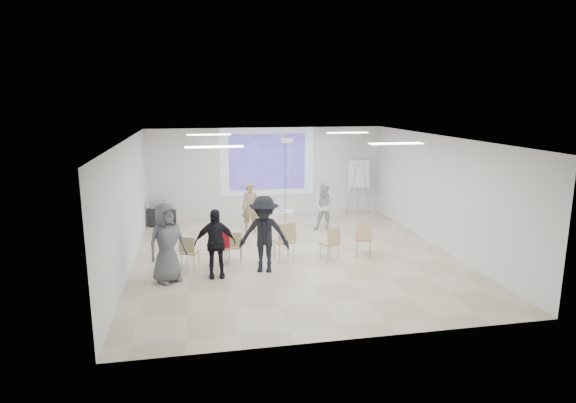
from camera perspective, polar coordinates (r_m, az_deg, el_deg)
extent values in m
cube|color=beige|center=(12.46, 0.70, -6.62)|extent=(8.00, 9.00, 0.10)
cube|color=white|center=(11.84, 0.74, 7.75)|extent=(8.00, 9.00, 0.10)
cube|color=silver|center=(16.47, -2.49, 3.54)|extent=(8.00, 0.10, 3.00)
cube|color=silver|center=(11.93, -18.70, -0.39)|extent=(0.10, 9.00, 3.00)
cube|color=silver|center=(13.46, 17.87, 1.03)|extent=(0.10, 9.00, 3.00)
cube|color=silver|center=(16.36, -2.46, 4.72)|extent=(3.20, 0.01, 2.30)
cube|color=#3F33AF|center=(16.34, -2.46, 4.71)|extent=(2.60, 0.01, 1.90)
cylinder|color=silver|center=(14.52, -0.39, -3.58)|extent=(0.51, 0.51, 0.05)
cylinder|color=white|center=(14.44, -0.39, -2.46)|extent=(0.14, 0.14, 0.59)
cylinder|color=silver|center=(14.37, -0.39, -1.23)|extent=(0.70, 0.70, 0.04)
cube|color=white|center=(14.36, -0.18, -1.14)|extent=(0.22, 0.20, 0.01)
cube|color=teal|center=(14.37, -0.75, -1.10)|extent=(0.18, 0.21, 0.01)
imported|color=#95785B|center=(14.44, -4.45, -0.32)|extent=(0.65, 0.46, 1.70)
imported|color=silver|center=(14.60, 4.41, -0.36)|extent=(0.96, 0.88, 1.62)
cube|color=white|center=(14.65, -3.88, 0.95)|extent=(0.05, 0.13, 0.04)
cube|color=white|center=(14.73, 3.50, 0.89)|extent=(0.08, 0.13, 0.04)
cube|color=tan|center=(11.65, -11.53, -5.87)|extent=(0.49, 0.49, 0.04)
cube|color=tan|center=(11.43, -11.93, -5.07)|extent=(0.38, 0.22, 0.36)
cylinder|color=gray|center=(11.64, -12.48, -7.00)|extent=(0.03, 0.03, 0.39)
cylinder|color=#96999E|center=(11.52, -11.08, -7.13)|extent=(0.03, 0.03, 0.39)
cylinder|color=#979A9F|center=(11.90, -11.88, -6.54)|extent=(0.03, 0.03, 0.39)
cylinder|color=#95989D|center=(11.79, -10.51, -6.67)|extent=(0.03, 0.03, 0.39)
cube|color=tan|center=(11.76, -8.19, -5.47)|extent=(0.42, 0.42, 0.04)
cube|color=tan|center=(11.51, -8.12, -4.63)|extent=(0.40, 0.11, 0.38)
cylinder|color=gray|center=(11.66, -8.85, -6.77)|extent=(0.02, 0.02, 0.41)
cylinder|color=gray|center=(11.69, -7.28, -6.66)|extent=(0.02, 0.02, 0.41)
cylinder|color=gray|center=(11.96, -9.02, -6.28)|extent=(0.02, 0.02, 0.41)
cylinder|color=gray|center=(11.99, -7.49, -6.18)|extent=(0.02, 0.02, 0.41)
cube|color=tan|center=(11.91, -6.31, -5.33)|extent=(0.42, 0.42, 0.04)
cube|color=tan|center=(11.68, -6.41, -4.56)|extent=(0.38, 0.13, 0.35)
cylinder|color=#96999E|center=(11.84, -7.07, -6.48)|extent=(0.02, 0.02, 0.39)
cylinder|color=gray|center=(11.82, -5.62, -6.48)|extent=(0.02, 0.02, 0.39)
cylinder|color=gray|center=(12.13, -6.95, -6.03)|extent=(0.02, 0.02, 0.39)
cylinder|color=gray|center=(12.10, -5.53, -6.03)|extent=(0.02, 0.02, 0.39)
cube|color=tan|center=(11.95, -0.48, -4.71)|extent=(0.54, 0.54, 0.04)
cube|color=tan|center=(11.68, -0.08, -3.71)|extent=(0.47, 0.18, 0.44)
cylinder|color=gray|center=(11.79, -0.99, -6.22)|extent=(0.03, 0.03, 0.48)
cylinder|color=#96999E|center=(11.93, 0.69, -6.01)|extent=(0.03, 0.03, 0.48)
cylinder|color=gray|center=(12.13, -1.62, -5.71)|extent=(0.03, 0.03, 0.48)
cylinder|color=gray|center=(12.25, 0.02, -5.51)|extent=(0.03, 0.03, 0.48)
cube|color=tan|center=(12.07, 4.91, -4.94)|extent=(0.51, 0.51, 0.04)
cube|color=tan|center=(11.87, 5.49, -4.09)|extent=(0.39, 0.23, 0.37)
cylinder|color=gray|center=(11.93, 4.77, -6.24)|extent=(0.03, 0.03, 0.41)
cylinder|color=#93969B|center=(12.12, 5.95, -5.96)|extent=(0.03, 0.03, 0.41)
cylinder|color=#95979D|center=(12.16, 3.84, -5.86)|extent=(0.03, 0.03, 0.41)
cylinder|color=gray|center=(12.35, 5.00, -5.59)|extent=(0.03, 0.03, 0.41)
cube|color=tan|center=(12.43, 8.95, -4.40)|extent=(0.53, 0.53, 0.04)
cube|color=tan|center=(12.17, 9.00, -3.54)|extent=(0.42, 0.22, 0.40)
cylinder|color=gray|center=(12.33, 8.13, -5.63)|extent=(0.03, 0.03, 0.44)
cylinder|color=gray|center=(12.34, 9.72, -5.67)|extent=(0.03, 0.03, 0.44)
cylinder|color=gray|center=(12.66, 8.14, -5.16)|extent=(0.03, 0.03, 0.44)
cylinder|color=#93969B|center=(12.66, 9.69, -5.21)|extent=(0.03, 0.03, 0.44)
cube|color=maroon|center=(11.46, -8.18, -4.39)|extent=(0.49, 0.14, 0.47)
imported|color=black|center=(11.92, -6.33, -5.17)|extent=(0.32, 0.25, 0.02)
imported|color=black|center=(10.85, -8.66, -4.34)|extent=(1.05, 0.63, 1.81)
imported|color=black|center=(11.05, -2.85, -3.30)|extent=(1.45, 1.02, 2.03)
imported|color=#5E5E63|center=(10.77, -14.18, -4.21)|extent=(1.16, 1.05, 1.98)
cylinder|color=gray|center=(16.67, 7.55, 1.47)|extent=(0.30, 0.28, 1.78)
cylinder|color=#92959A|center=(16.73, 9.27, 1.46)|extent=(0.37, 0.15, 1.78)
cylinder|color=#96989E|center=(17.01, 8.27, 1.67)|extent=(0.11, 0.40, 1.78)
cube|color=white|center=(16.72, 8.42, 3.41)|extent=(0.73, 0.34, 1.00)
cube|color=gray|center=(16.70, 8.45, 4.96)|extent=(0.72, 0.21, 0.07)
cube|color=black|center=(15.72, -15.14, -1.72)|extent=(0.67, 0.61, 0.55)
cube|color=gray|center=(15.64, -15.22, -0.31)|extent=(0.48, 0.45, 0.24)
cylinder|color=black|center=(15.74, -16.07, -2.79)|extent=(0.09, 0.09, 0.07)
cylinder|color=black|center=(15.55, -14.62, -2.88)|extent=(0.09, 0.09, 0.07)
cylinder|color=black|center=(16.03, -15.54, -2.49)|extent=(0.09, 0.09, 0.07)
cylinder|color=black|center=(15.84, -14.11, -2.59)|extent=(0.09, 0.09, 0.07)
cube|color=white|center=(13.34, -0.15, 7.25)|extent=(0.30, 0.25, 0.10)
cylinder|color=gray|center=(13.33, -0.15, 7.72)|extent=(0.04, 0.04, 0.14)
cylinder|color=black|center=(13.45, -0.33, 1.11)|extent=(0.01, 0.01, 2.77)
cylinder|color=white|center=(13.45, 0.10, 1.11)|extent=(0.01, 0.01, 2.77)
cube|color=white|center=(13.60, -9.36, 7.82)|extent=(1.20, 0.30, 0.02)
cube|color=white|center=(14.28, 7.05, 8.08)|extent=(1.20, 0.30, 0.02)
cube|color=white|center=(10.11, -8.74, 6.41)|extent=(1.20, 0.30, 0.02)
cube|color=white|center=(11.02, 12.67, 6.71)|extent=(1.20, 0.30, 0.02)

